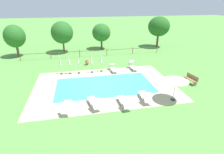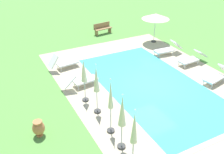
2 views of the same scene
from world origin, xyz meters
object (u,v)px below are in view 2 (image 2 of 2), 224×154
(terracotta_urn_near_fence, at_px, (39,128))
(patio_umbrella_closed_row_east, at_px, (111,100))
(sun_lounger_north_mid, at_px, (192,58))
(sun_lounger_north_near_steps, at_px, (217,75))
(sun_lounger_south_mid, at_px, (81,80))
(patio_umbrella_open_by_bench, at_px, (156,16))
(patio_umbrella_closed_row_centre, at_px, (122,114))
(sun_lounger_north_far, at_px, (64,62))
(sun_lounger_north_end, at_px, (168,49))
(patio_umbrella_closed_row_west, at_px, (96,82))
(patio_umbrella_closed_row_mid_east, at_px, (84,73))
(wooden_bench_lawn_side, at_px, (103,28))
(patio_umbrella_closed_row_mid_west, at_px, (134,132))

(terracotta_urn_near_fence, bearing_deg, patio_umbrella_closed_row_east, -112.64)
(sun_lounger_north_mid, bearing_deg, terracotta_urn_near_fence, 102.09)
(sun_lounger_north_near_steps, relative_size, patio_umbrella_closed_row_east, 0.81)
(sun_lounger_south_mid, bearing_deg, patio_umbrella_closed_row_east, 176.77)
(patio_umbrella_open_by_bench, bearing_deg, patio_umbrella_closed_row_centre, 138.22)
(sun_lounger_north_near_steps, xyz_separation_m, terracotta_urn_near_fence, (0.16, 9.68, 0.00))
(sun_lounger_north_far, distance_m, patio_umbrella_closed_row_east, 6.44)
(sun_lounger_north_far, relative_size, patio_umbrella_closed_row_east, 0.75)
(sun_lounger_north_end, relative_size, sun_lounger_south_mid, 0.98)
(sun_lounger_south_mid, distance_m, terracotta_urn_near_fence, 4.02)
(sun_lounger_north_far, distance_m, patio_umbrella_closed_row_west, 5.02)
(sun_lounger_north_far, height_order, patio_umbrella_closed_row_mid_east, patio_umbrella_closed_row_mid_east)
(sun_lounger_north_far, bearing_deg, patio_umbrella_closed_row_east, 179.22)
(patio_umbrella_closed_row_west, xyz_separation_m, patio_umbrella_closed_row_mid_east, (1.11, 0.13, -0.08))
(sun_lounger_north_end, bearing_deg, patio_umbrella_closed_row_east, 126.52)
(sun_lounger_north_mid, height_order, terracotta_urn_near_fence, sun_lounger_north_mid)
(patio_umbrella_closed_row_mid_east, xyz_separation_m, wooden_bench_lawn_side, (8.24, -4.89, -1.06))
(sun_lounger_north_far, relative_size, patio_umbrella_closed_row_centre, 0.77)
(sun_lounger_north_mid, height_order, patio_umbrella_closed_row_centre, patio_umbrella_closed_row_centre)
(patio_umbrella_open_by_bench, bearing_deg, sun_lounger_north_far, 98.34)
(patio_umbrella_closed_row_west, xyz_separation_m, terracotta_urn_near_fence, (-0.35, 2.72, -1.21))
(patio_umbrella_closed_row_west, distance_m, patio_umbrella_closed_row_mid_west, 3.39)
(sun_lounger_north_mid, bearing_deg, wooden_bench_lawn_side, 18.64)
(sun_lounger_north_far, relative_size, patio_umbrella_open_by_bench, 0.86)
(patio_umbrella_closed_row_west, bearing_deg, patio_umbrella_closed_row_east, 177.49)
(wooden_bench_lawn_side, bearing_deg, sun_lounger_south_mid, 146.27)
(sun_lounger_north_near_steps, distance_m, sun_lounger_north_mid, 2.34)
(patio_umbrella_closed_row_east, bearing_deg, wooden_bench_lawn_side, -24.06)
(sun_lounger_north_near_steps, bearing_deg, sun_lounger_north_far, 52.16)
(wooden_bench_lawn_side, distance_m, terracotta_urn_near_fence, 12.25)
(patio_umbrella_closed_row_centre, bearing_deg, patio_umbrella_closed_row_west, -2.66)
(patio_umbrella_closed_row_centre, bearing_deg, sun_lounger_south_mid, -3.17)
(patio_umbrella_closed_row_mid_west, bearing_deg, patio_umbrella_closed_row_mid_east, -0.97)
(sun_lounger_north_mid, distance_m, patio_umbrella_open_by_bench, 4.44)
(sun_lounger_north_far, bearing_deg, sun_lounger_north_near_steps, -127.84)
(patio_umbrella_closed_row_mid_west, bearing_deg, sun_lounger_north_near_steps, -68.16)
(patio_umbrella_open_by_bench, distance_m, patio_umbrella_closed_row_mid_east, 8.95)
(patio_umbrella_closed_row_centre, bearing_deg, wooden_bench_lawn_side, -22.47)
(sun_lounger_north_mid, xyz_separation_m, patio_umbrella_closed_row_east, (-3.26, 7.37, 1.20))
(sun_lounger_north_mid, height_order, patio_umbrella_closed_row_mid_west, patio_umbrella_closed_row_mid_west)
(patio_umbrella_closed_row_east, bearing_deg, sun_lounger_north_far, -0.78)
(patio_umbrella_closed_row_west, relative_size, patio_umbrella_closed_row_mid_west, 1.01)
(patio_umbrella_closed_row_centre, relative_size, wooden_bench_lawn_side, 1.57)
(sun_lounger_north_mid, bearing_deg, patio_umbrella_closed_row_mid_east, 95.30)
(sun_lounger_north_near_steps, height_order, sun_lounger_south_mid, sun_lounger_north_near_steps)
(patio_umbrella_closed_row_mid_west, relative_size, patio_umbrella_closed_row_east, 0.98)
(sun_lounger_south_mid, relative_size, patio_umbrella_closed_row_mid_west, 0.83)
(patio_umbrella_closed_row_mid_west, bearing_deg, sun_lounger_north_end, -45.06)
(patio_umbrella_closed_row_centre, distance_m, wooden_bench_lawn_side, 12.80)
(sun_lounger_north_mid, xyz_separation_m, patio_umbrella_closed_row_mid_west, (-5.18, 7.51, 1.18))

